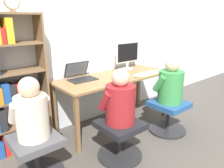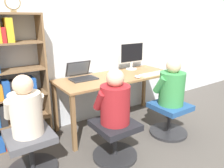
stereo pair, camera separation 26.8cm
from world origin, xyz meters
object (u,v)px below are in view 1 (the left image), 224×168
Objects in this scene: person_at_monitor at (170,84)px; bookshelf at (4,90)px; office_chair_right at (120,137)px; office_chair_side at (37,154)px; office_chair_left at (168,115)px; laptop at (81,76)px; desktop_monitor at (128,55)px; desk_clock at (12,2)px; keyboard at (150,73)px; person_at_laptop at (120,101)px; person_near_shelf at (32,113)px.

bookshelf is (-1.88, 0.88, 0.09)m from person_at_monitor.
office_chair_side is at bearing 161.08° from office_chair_right.
office_chair_left is at bearing -90.00° from person_at_monitor.
office_chair_left is 0.32× the size of bookshelf.
laptop is 1.35m from office_chair_left.
desk_clock reaches higher than desktop_monitor.
keyboard is 0.72× the size of person_at_laptop.
laptop reaches higher than office_chair_left.
office_chair_left is 0.83× the size of person_at_monitor.
person_at_laptop reaches higher than office_chair_left.
desktop_monitor is at bearing 42.78° from person_at_laptop.
person_at_monitor is (-0.02, -0.87, -0.29)m from desktop_monitor.
person_near_shelf is at bearing 171.13° from person_at_monitor.
office_chair_left and office_chair_right have the same top height.
person_at_laptop is 1.00× the size of person_near_shelf.
person_at_laptop reaches higher than office_chair_right.
keyboard is 1.21m from office_chair_right.
bookshelf is at bearing 97.15° from person_near_shelf.
laptop is (-0.93, -0.05, -0.19)m from desktop_monitor.
office_chair_left is at bearing -26.07° from desk_clock.
office_chair_left is 1.00× the size of office_chair_right.
laptop reaches higher than office_chair_right.
bookshelf reaches higher than office_chair_side.
desk_clock is at bearing 78.59° from office_chair_side.
person_near_shelf is at bearing -162.09° from desktop_monitor.
person_at_monitor is (0.00, 0.00, 0.46)m from office_chair_left.
keyboard is 0.85× the size of office_chair_left.
desk_clock is at bearing 132.00° from person_at_laptop.
office_chair_right is 1.05m from person_at_monitor.
desktop_monitor reaches higher than office_chair_side.
desktop_monitor is at bearing -0.33° from bookshelf.
person_at_monitor is at bearing 1.18° from office_chair_right.
office_chair_left is at bearing -8.88° from office_chair_side.
keyboard is 2.43× the size of desk_clock.
office_chair_side is at bearing -82.90° from bookshelf.
bookshelf is 0.95m from desk_clock.
person_at_laptop is (-0.96, -0.89, -0.30)m from desktop_monitor.
office_chair_right is at bearing -137.08° from desktop_monitor.
bookshelf reaches higher than person_at_laptop.
person_at_laptop reaches higher than keyboard.
laptop is 0.69× the size of office_chair_side.
person_at_laptop is 3.37× the size of desk_clock.
desktop_monitor is 0.30× the size of bookshelf.
person_near_shelf is (-1.81, 0.29, 0.46)m from office_chair_left.
person_at_laptop reaches higher than office_chair_side.
person_at_laptop is (-0.00, 0.00, 0.45)m from office_chair_right.
laptop is 0.59× the size of person_at_laptop.
bookshelf reaches higher than office_chair_right.
office_chair_left is 0.94m from office_chair_right.
person_at_laptop is at bearing 90.00° from office_chair_right.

